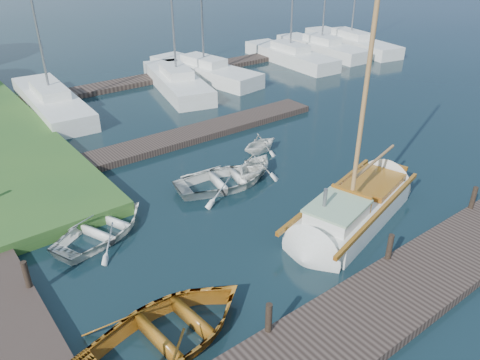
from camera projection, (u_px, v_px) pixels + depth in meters
ground at (240, 210)px, 16.22m from camera, size 160.00×160.00×0.00m
near_dock at (383, 304)px, 11.95m from camera, size 18.00×2.20×0.30m
far_dock at (189, 135)px, 21.76m from camera, size 14.00×1.60×0.30m
pontoon at (214, 67)px, 32.70m from camera, size 30.00×1.60×0.30m
mooring_post_1 at (269, 318)px, 10.78m from camera, size 0.16×0.16×0.80m
mooring_post_2 at (390, 247)px, 13.19m from camera, size 0.16×0.16×0.80m
mooring_post_3 at (473, 198)px, 15.61m from camera, size 0.16×0.16×0.80m
mooring_post_4 at (26, 274)px, 12.13m from camera, size 0.16×0.16×0.80m
sailboat at (354, 210)px, 15.60m from camera, size 7.41×3.72×9.83m
dinghy at (169, 327)px, 10.85m from camera, size 4.60×3.46×0.90m
tender_a at (103, 226)px, 14.73m from camera, size 4.12×3.56×0.71m
tender_b at (255, 163)px, 18.15m from camera, size 2.89×2.73×1.20m
tender_c at (224, 177)px, 17.56m from camera, size 4.21×3.36×0.78m
tender_d at (260, 142)px, 20.25m from camera, size 2.03×1.80×0.99m
marina_boat_0 at (51, 100)px, 24.91m from camera, size 2.72×8.95×12.00m
marina_boat_2 at (177, 80)px, 28.20m from camera, size 4.13×8.39×10.48m
marina_boat_3 at (204, 69)px, 30.39m from camera, size 3.47×8.88×12.81m
marina_boat_5 at (290, 55)px, 34.03m from camera, size 2.84×8.61×10.15m
marina_boat_6 at (321, 47)px, 36.42m from camera, size 2.59×8.46×9.01m
marina_boat_7 at (350, 41)px, 38.22m from camera, size 3.99×10.20×10.93m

